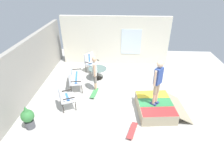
{
  "coord_description": "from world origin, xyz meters",
  "views": [
    {
      "loc": [
        -6.38,
        0.12,
        4.6
      ],
      "look_at": [
        0.12,
        0.47,
        0.7
      ],
      "focal_mm": 29.51,
      "sensor_mm": 36.0,
      "label": 1
    }
  ],
  "objects_px": {
    "skate_ramp": "(155,107)",
    "patio_bench": "(74,76)",
    "person_skater": "(158,80)",
    "skateboard_by_bench": "(94,93)",
    "patio_chair_by_wall": "(64,96)",
    "person_watching": "(95,72)",
    "patio_chair_near_house": "(91,61)",
    "potted_plant": "(28,117)",
    "patio_table": "(98,71)",
    "skateboard_spare": "(132,130)"
  },
  "relations": [
    {
      "from": "skate_ramp",
      "to": "patio_bench",
      "type": "distance_m",
      "value": 3.89
    },
    {
      "from": "skate_ramp",
      "to": "person_skater",
      "type": "distance_m",
      "value": 1.24
    },
    {
      "from": "skate_ramp",
      "to": "skateboard_by_bench",
      "type": "relative_size",
      "value": 2.45
    },
    {
      "from": "patio_chair_by_wall",
      "to": "person_skater",
      "type": "bearing_deg",
      "value": -91.15
    },
    {
      "from": "skate_ramp",
      "to": "person_watching",
      "type": "height_order",
      "value": "person_watching"
    },
    {
      "from": "skate_ramp",
      "to": "skateboard_by_bench",
      "type": "distance_m",
      "value": 2.72
    },
    {
      "from": "patio_chair_by_wall",
      "to": "skateboard_by_bench",
      "type": "xyz_separation_m",
      "value": [
        1.04,
        -1.0,
        -0.53
      ]
    },
    {
      "from": "skateboard_by_bench",
      "to": "skate_ramp",
      "type": "bearing_deg",
      "value": -112.22
    },
    {
      "from": "patio_chair_near_house",
      "to": "person_skater",
      "type": "bearing_deg",
      "value": -138.98
    },
    {
      "from": "person_watching",
      "to": "potted_plant",
      "type": "relative_size",
      "value": 1.78
    },
    {
      "from": "patio_chair_near_house",
      "to": "potted_plant",
      "type": "relative_size",
      "value": 1.11
    },
    {
      "from": "patio_chair_near_house",
      "to": "patio_chair_by_wall",
      "type": "bearing_deg",
      "value": 171.24
    },
    {
      "from": "patio_table",
      "to": "potted_plant",
      "type": "xyz_separation_m",
      "value": [
        -3.61,
        1.92,
        0.06
      ]
    },
    {
      "from": "skate_ramp",
      "to": "patio_table",
      "type": "height_order",
      "value": "patio_table"
    },
    {
      "from": "skate_ramp",
      "to": "patio_chair_near_house",
      "type": "bearing_deg",
      "value": 42.51
    },
    {
      "from": "patio_table",
      "to": "potted_plant",
      "type": "bearing_deg",
      "value": 152.0
    },
    {
      "from": "skate_ramp",
      "to": "skateboard_by_bench",
      "type": "xyz_separation_m",
      "value": [
        1.03,
        2.51,
        -0.13
      ]
    },
    {
      "from": "skate_ramp",
      "to": "patio_bench",
      "type": "relative_size",
      "value": 1.51
    },
    {
      "from": "patio_chair_near_house",
      "to": "skateboard_spare",
      "type": "bearing_deg",
      "value": -154.94
    },
    {
      "from": "person_skater",
      "to": "skateboard_spare",
      "type": "bearing_deg",
      "value": 141.96
    },
    {
      "from": "person_watching",
      "to": "skate_ramp",
      "type": "bearing_deg",
      "value": -119.34
    },
    {
      "from": "skate_ramp",
      "to": "person_watching",
      "type": "relative_size",
      "value": 1.23
    },
    {
      "from": "patio_table",
      "to": "skateboard_by_bench",
      "type": "relative_size",
      "value": 1.1
    },
    {
      "from": "skateboard_spare",
      "to": "patio_table",
      "type": "bearing_deg",
      "value": 23.73
    },
    {
      "from": "skateboard_by_bench",
      "to": "patio_chair_by_wall",
      "type": "bearing_deg",
      "value": 136.1
    },
    {
      "from": "patio_bench",
      "to": "person_skater",
      "type": "relative_size",
      "value": 0.77
    },
    {
      "from": "patio_bench",
      "to": "patio_table",
      "type": "distance_m",
      "value": 1.34
    },
    {
      "from": "person_watching",
      "to": "person_skater",
      "type": "distance_m",
      "value": 2.88
    },
    {
      "from": "patio_bench",
      "to": "skateboard_by_bench",
      "type": "bearing_deg",
      "value": -119.82
    },
    {
      "from": "patio_chair_by_wall",
      "to": "potted_plant",
      "type": "bearing_deg",
      "value": 139.59
    },
    {
      "from": "skateboard_spare",
      "to": "skateboard_by_bench",
      "type": "bearing_deg",
      "value": 35.88
    },
    {
      "from": "skate_ramp",
      "to": "patio_chair_by_wall",
      "type": "bearing_deg",
      "value": 90.21
    },
    {
      "from": "patio_bench",
      "to": "skateboard_by_bench",
      "type": "height_order",
      "value": "patio_bench"
    },
    {
      "from": "skate_ramp",
      "to": "patio_table",
      "type": "bearing_deg",
      "value": 45.5
    },
    {
      "from": "patio_bench",
      "to": "skateboard_spare",
      "type": "height_order",
      "value": "patio_bench"
    },
    {
      "from": "patio_chair_by_wall",
      "to": "skateboard_spare",
      "type": "bearing_deg",
      "value": -114.0
    },
    {
      "from": "person_skater",
      "to": "skateboard_spare",
      "type": "distance_m",
      "value": 1.94
    },
    {
      "from": "patio_chair_near_house",
      "to": "skateboard_by_bench",
      "type": "height_order",
      "value": "patio_chair_near_house"
    },
    {
      "from": "patio_chair_by_wall",
      "to": "person_watching",
      "type": "bearing_deg",
      "value": -35.46
    },
    {
      "from": "skate_ramp",
      "to": "potted_plant",
      "type": "distance_m",
      "value": 4.6
    },
    {
      "from": "person_watching",
      "to": "skateboard_by_bench",
      "type": "relative_size",
      "value": 2.0
    },
    {
      "from": "patio_chair_by_wall",
      "to": "person_watching",
      "type": "xyz_separation_m",
      "value": [
        1.42,
        -1.01,
        0.34
      ]
    },
    {
      "from": "patio_chair_by_wall",
      "to": "skateboard_by_bench",
      "type": "distance_m",
      "value": 1.54
    },
    {
      "from": "person_watching",
      "to": "patio_bench",
      "type": "bearing_deg",
      "value": 78.95
    },
    {
      "from": "person_skater",
      "to": "patio_table",
      "type": "bearing_deg",
      "value": 43.63
    },
    {
      "from": "patio_chair_near_house",
      "to": "skateboard_spare",
      "type": "relative_size",
      "value": 1.24
    },
    {
      "from": "person_skater",
      "to": "potted_plant",
      "type": "distance_m",
      "value": 4.6
    },
    {
      "from": "patio_bench",
      "to": "patio_chair_near_house",
      "type": "height_order",
      "value": "same"
    },
    {
      "from": "skateboard_spare",
      "to": "potted_plant",
      "type": "height_order",
      "value": "potted_plant"
    },
    {
      "from": "patio_chair_by_wall",
      "to": "potted_plant",
      "type": "height_order",
      "value": "patio_chair_by_wall"
    }
  ]
}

